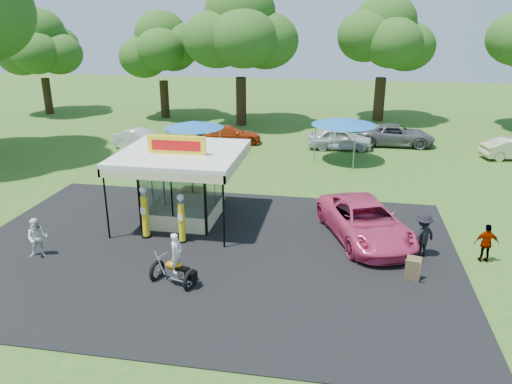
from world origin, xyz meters
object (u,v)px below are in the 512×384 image
bg_car_a (142,140)px  gas_pump_left (145,213)px  spectator_west (37,238)px  bg_car_b (228,135)px  gas_station_kiosk (183,185)px  kiosk_car (197,195)px  motorcycle (176,264)px  pink_sedan (365,221)px  spectator_east_a (423,236)px  bg_car_d (396,135)px  bg_car_c (340,138)px  spectator_east_b (487,243)px  tent_west (194,125)px  gas_pump_right (182,220)px  tent_east (344,121)px  a_frame_sign (413,270)px

bg_car_a → gas_pump_left: bearing=-138.1°
spectator_west → bg_car_b: size_ratio=0.34×
gas_station_kiosk → kiosk_car: bearing=90.0°
gas_pump_left → motorcycle: 4.44m
pink_sedan → spectator_east_a: 2.53m
kiosk_car → bg_car_d: 17.99m
bg_car_c → motorcycle: bearing=160.8°
spectator_east_b → bg_car_a: (-19.82, 13.83, -0.06)m
gas_station_kiosk → spectator_east_a: (10.48, -1.93, -0.87)m
spectator_west → spectator_east_b: (17.44, 2.68, -0.04)m
motorcycle → spectator_east_a: motorcycle is taller
spectator_west → tent_west: 14.75m
bg_car_d → tent_west: (-13.37, -6.56, 1.64)m
tent_west → spectator_east_b: bearing=-37.7°
gas_pump_right → bg_car_b: bearing=96.4°
bg_car_b → tent_east: tent_east is taller
gas_station_kiosk → motorcycle: bearing=-74.9°
spectator_east_b → motorcycle: bearing=17.2°
spectator_east_b → bg_car_b: bearing=-50.8°
gas_station_kiosk → a_frame_sign: gas_station_kiosk is taller
spectator_east_b → bg_car_b: spectator_east_b is taller
gas_station_kiosk → gas_pump_left: (-1.02, -2.13, -0.64)m
motorcycle → spectator_east_a: bearing=40.5°
kiosk_car → pink_sedan: (8.29, -2.85, 0.34)m
bg_car_c → gas_pump_left: bearing=150.2°
a_frame_sign → bg_car_b: (-11.13, 18.62, 0.22)m
gas_pump_right → spectator_west: (-5.23, -2.28, -0.22)m
gas_pump_right → spectator_west: 5.71m
gas_station_kiosk → kiosk_car: (-0.00, 2.21, -1.30)m
gas_station_kiosk → pink_sedan: bearing=-4.5°
pink_sedan → spectator_west: (-12.85, -3.96, -0.00)m
tent_west → tent_east: tent_east is taller
bg_car_a → bg_car_d: bg_car_d is taller
bg_car_b → bg_car_c: size_ratio=1.05×
gas_pump_left → pink_sedan: (9.31, 1.48, -0.32)m
bg_car_b → bg_car_c: bg_car_c is taller
spectator_east_b → gas_pump_left: bearing=-0.5°
bg_car_b → tent_east: size_ratio=1.15×
tent_west → bg_car_c: bearing=26.8°
kiosk_car → bg_car_c: 14.25m
spectator_west → bg_car_c: size_ratio=0.36×
gas_pump_right → spectator_east_a: bearing=2.3°
kiosk_car → spectator_west: (-4.56, -6.81, 0.34)m
a_frame_sign → kiosk_car: 11.72m
gas_station_kiosk → bg_car_d: gas_station_kiosk is taller
gas_pump_left → spectator_east_a: 11.50m
gas_pump_right → tent_east: 15.34m
bg_car_d → gas_station_kiosk: bearing=145.5°
gas_pump_left → tent_west: 12.17m
motorcycle → kiosk_car: 8.10m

